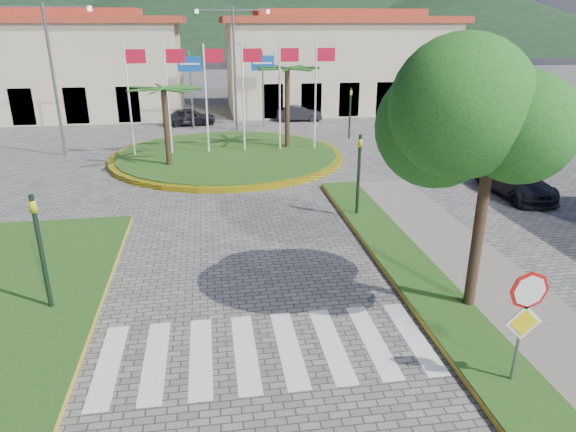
{
  "coord_description": "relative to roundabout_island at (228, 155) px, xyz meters",
  "views": [
    {
      "loc": [
        -0.95,
        -5.84,
        7.01
      ],
      "look_at": [
        1.2,
        8.0,
        1.72
      ],
      "focal_mm": 32.0,
      "sensor_mm": 36.0,
      "label": 1
    }
  ],
  "objects": [
    {
      "name": "sidewalk_right",
      "position": [
        6.0,
        -20.0,
        -0.1
      ],
      "size": [
        4.0,
        28.0,
        0.15
      ],
      "primitive_type": "cube",
      "color": "gray",
      "rests_on": "ground"
    },
    {
      "name": "verge_right",
      "position": [
        4.8,
        -20.0,
        -0.08
      ],
      "size": [
        1.6,
        28.0,
        0.18
      ],
      "primitive_type": "cube",
      "color": "#224B15",
      "rests_on": "ground"
    },
    {
      "name": "crosswalk",
      "position": [
        -0.0,
        -18.0,
        -0.17
      ],
      "size": [
        8.0,
        3.0,
        0.01
      ],
      "primitive_type": "cube",
      "color": "silver",
      "rests_on": "ground"
    },
    {
      "name": "roundabout_island",
      "position": [
        0.0,
        0.0,
        0.0
      ],
      "size": [
        12.7,
        12.7,
        6.0
      ],
      "color": "yellow",
      "rests_on": "ground"
    },
    {
      "name": "stop_sign",
      "position": [
        4.9,
        -20.04,
        1.62
      ],
      "size": [
        0.8,
        0.11,
        2.65
      ],
      "color": "slate",
      "rests_on": "ground"
    },
    {
      "name": "deciduous_tree",
      "position": [
        5.5,
        -17.0,
        5.0
      ],
      "size": [
        3.6,
        3.6,
        6.8
      ],
      "color": "black",
      "rests_on": "ground"
    },
    {
      "name": "traffic_light_left",
      "position": [
        -5.2,
        -15.5,
        1.77
      ],
      "size": [
        0.15,
        0.18,
        3.2
      ],
      "color": "black",
      "rests_on": "ground"
    },
    {
      "name": "traffic_light_right",
      "position": [
        4.5,
        -10.0,
        1.77
      ],
      "size": [
        0.15,
        0.18,
        3.2
      ],
      "color": "black",
      "rests_on": "ground"
    },
    {
      "name": "traffic_light_far",
      "position": [
        8.0,
        4.0,
        1.77
      ],
      "size": [
        0.18,
        0.15,
        3.2
      ],
      "color": "black",
      "rests_on": "ground"
    },
    {
      "name": "direction_sign_west",
      "position": [
        -2.0,
        8.97,
        3.36
      ],
      "size": [
        1.6,
        0.14,
        5.2
      ],
      "color": "slate",
      "rests_on": "ground"
    },
    {
      "name": "direction_sign_east",
      "position": [
        3.0,
        8.97,
        3.36
      ],
      "size": [
        1.6,
        0.14,
        5.2
      ],
      "color": "slate",
      "rests_on": "ground"
    },
    {
      "name": "street_lamp_centre",
      "position": [
        1.0,
        8.0,
        4.32
      ],
      "size": [
        4.8,
        0.16,
        8.0
      ],
      "color": "slate",
      "rests_on": "ground"
    },
    {
      "name": "street_lamp_west",
      "position": [
        -9.0,
        2.0,
        4.32
      ],
      "size": [
        4.8,
        0.16,
        8.0
      ],
      "color": "slate",
      "rests_on": "ground"
    },
    {
      "name": "building_left",
      "position": [
        -14.0,
        16.0,
        3.73
      ],
      "size": [
        23.32,
        9.54,
        8.05
      ],
      "color": "beige",
      "rests_on": "ground"
    },
    {
      "name": "building_right",
      "position": [
        10.0,
        16.0,
        3.73
      ],
      "size": [
        19.08,
        9.54,
        8.05
      ],
      "color": "beige",
      "rests_on": "ground"
    },
    {
      "name": "hill_far_east",
      "position": [
        70.0,
        113.0,
        8.83
      ],
      "size": [
        120.0,
        120.0,
        18.0
      ],
      "primitive_type": "cone",
      "color": "black",
      "rests_on": "ground"
    },
    {
      "name": "hill_near_back",
      "position": [
        -10.0,
        108.0,
        7.83
      ],
      "size": [
        110.0,
        110.0,
        16.0
      ],
      "primitive_type": "cone",
      "color": "black",
      "rests_on": "ground"
    },
    {
      "name": "white_van",
      "position": [
        -10.97,
        14.41,
        0.51
      ],
      "size": [
        5.35,
        3.56,
        1.36
      ],
      "primitive_type": "imported",
      "rotation": [
        0.0,
        0.0,
        1.86
      ],
      "color": "silver",
      "rests_on": "ground"
    },
    {
      "name": "car_dark_a",
      "position": [
        -2.26,
        10.22,
        0.45
      ],
      "size": [
        3.8,
        1.89,
        1.24
      ],
      "primitive_type": "imported",
      "rotation": [
        0.0,
        0.0,
        1.69
      ],
      "color": "black",
      "rests_on": "ground"
    },
    {
      "name": "car_dark_b",
      "position": [
        5.91,
        10.73,
        0.39
      ],
      "size": [
        3.5,
        1.47,
        1.12
      ],
      "primitive_type": "imported",
      "rotation": [
        0.0,
        0.0,
        1.49
      ],
      "color": "black",
      "rests_on": "ground"
    },
    {
      "name": "car_side_right",
      "position": [
        12.0,
        -8.37,
        0.49
      ],
      "size": [
        1.86,
        4.55,
        1.32
      ],
      "primitive_type": "imported",
      "rotation": [
        0.0,
        0.0,
        0.0
      ],
      "color": "black",
      "rests_on": "ground"
    }
  ]
}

